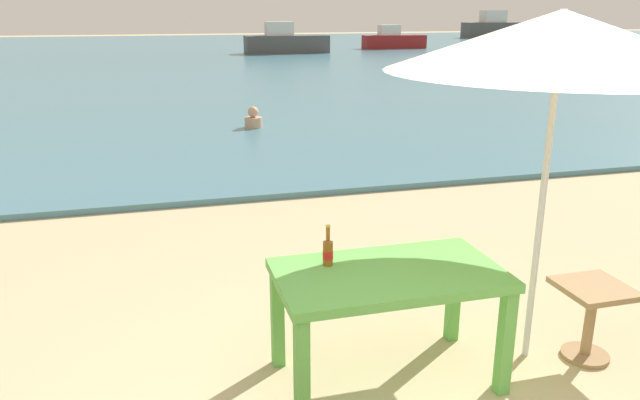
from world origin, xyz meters
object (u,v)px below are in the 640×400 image
(boat_tanker, at_px, (393,40))
(patio_umbrella, at_px, (560,41))
(beer_bottle_amber, at_px, (328,251))
(boat_sailboat, at_px, (286,42))
(boat_fishing_trawler, at_px, (497,28))
(swimmer_person, at_px, (253,119))
(side_table_wood, at_px, (591,311))
(picnic_table_green, at_px, (388,287))

(boat_tanker, bearing_deg, patio_umbrella, -110.24)
(beer_bottle_amber, relative_size, boat_sailboat, 0.06)
(boat_fishing_trawler, distance_m, boat_sailboat, 24.30)
(swimmer_person, bearing_deg, boat_sailboat, 76.02)
(boat_tanker, bearing_deg, swimmer_person, -117.88)
(beer_bottle_amber, bearing_deg, side_table_wood, -10.09)
(boat_fishing_trawler, bearing_deg, picnic_table_green, -121.48)
(beer_bottle_amber, xyz_separation_m, swimmer_person, (0.90, 8.40, -0.61))
(picnic_table_green, height_order, boat_tanker, boat_tanker)
(boat_fishing_trawler, bearing_deg, boat_tanker, -140.28)
(picnic_table_green, xyz_separation_m, boat_fishing_trawler, (25.98, 42.44, 0.19))
(beer_bottle_amber, height_order, boat_tanker, boat_tanker)
(boat_sailboat, height_order, boat_tanker, boat_sailboat)
(swimmer_person, bearing_deg, picnic_table_green, -93.72)
(patio_umbrella, relative_size, boat_sailboat, 0.53)
(swimmer_person, bearing_deg, patio_umbrella, -86.78)
(picnic_table_green, bearing_deg, boat_sailboat, 78.98)
(beer_bottle_amber, relative_size, swimmer_person, 0.65)
(picnic_table_green, relative_size, beer_bottle_amber, 5.28)
(picnic_table_green, bearing_deg, boat_tanker, 68.11)
(swimmer_person, distance_m, boat_tanker, 25.70)
(boat_sailboat, bearing_deg, swimmer_person, -103.98)
(picnic_table_green, xyz_separation_m, side_table_wood, (1.42, -0.13, -0.30))
(beer_bottle_amber, height_order, side_table_wood, beer_bottle_amber)
(picnic_table_green, distance_m, boat_fishing_trawler, 49.76)
(patio_umbrella, height_order, swimmer_person, patio_umbrella)
(boat_tanker, bearing_deg, picnic_table_green, -111.89)
(picnic_table_green, xyz_separation_m, patio_umbrella, (1.04, 0.00, 1.47))
(beer_bottle_amber, height_order, swimmer_person, beer_bottle_amber)
(boat_tanker, bearing_deg, boat_fishing_trawler, 39.72)
(patio_umbrella, distance_m, swimmer_person, 8.80)
(swimmer_person, relative_size, boat_sailboat, 0.09)
(patio_umbrella, distance_m, boat_sailboat, 29.51)
(side_table_wood, height_order, swimmer_person, side_table_wood)
(picnic_table_green, relative_size, boat_fishing_trawler, 0.24)
(picnic_table_green, xyz_separation_m, swimmer_person, (0.56, 8.59, -0.41))
(side_table_wood, bearing_deg, boat_tanker, 70.46)
(boat_tanker, bearing_deg, beer_bottle_amber, -112.54)
(beer_bottle_amber, distance_m, patio_umbrella, 1.88)
(picnic_table_green, distance_m, boat_tanker, 33.74)
(patio_umbrella, relative_size, boat_fishing_trawler, 0.40)
(picnic_table_green, bearing_deg, boat_fishing_trawler, 58.52)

